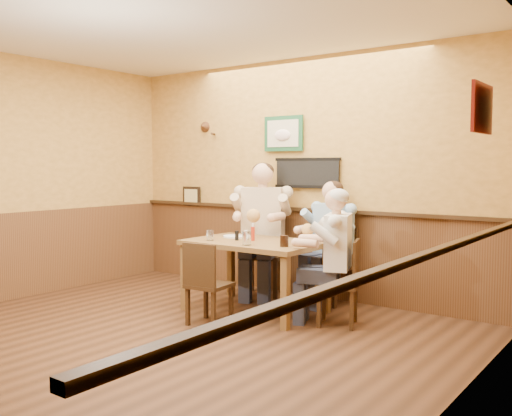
{
  "coord_description": "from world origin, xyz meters",
  "views": [
    {
      "loc": [
        3.61,
        -3.27,
        1.54
      ],
      "look_at": [
        0.13,
        1.45,
        1.1
      ],
      "focal_mm": 40.0,
      "sensor_mm": 36.0,
      "label": 1
    }
  ],
  "objects_px": {
    "diner_white_elder": "(338,264)",
    "salt_shaker": "(246,235)",
    "chair_back_right": "(333,265)",
    "chair_near_side": "(209,283)",
    "dining_table": "(255,249)",
    "diner_blue_polo": "(333,249)",
    "pepper_shaker": "(237,236)",
    "cola_tumbler": "(284,241)",
    "chair_back_left": "(263,254)",
    "chair_right_end": "(338,283)",
    "water_glass_mid": "(247,238)",
    "water_glass_left": "(210,235)",
    "diner_tan_shirt": "(263,236)",
    "hot_sauce_bottle": "(253,233)"
  },
  "relations": [
    {
      "from": "chair_back_left",
      "to": "chair_right_end",
      "type": "relative_size",
      "value": 1.19
    },
    {
      "from": "water_glass_left",
      "to": "cola_tumbler",
      "type": "relative_size",
      "value": 0.99
    },
    {
      "from": "chair_back_right",
      "to": "salt_shaker",
      "type": "relative_size",
      "value": 8.92
    },
    {
      "from": "diner_blue_polo",
      "to": "diner_tan_shirt",
      "type": "bearing_deg",
      "value": -160.2
    },
    {
      "from": "dining_table",
      "to": "chair_near_side",
      "type": "bearing_deg",
      "value": -96.07
    },
    {
      "from": "diner_blue_polo",
      "to": "chair_right_end",
      "type": "bearing_deg",
      "value": -46.48
    },
    {
      "from": "chair_near_side",
      "to": "salt_shaker",
      "type": "height_order",
      "value": "salt_shaker"
    },
    {
      "from": "water_glass_mid",
      "to": "cola_tumbler",
      "type": "relative_size",
      "value": 1.2
    },
    {
      "from": "diner_tan_shirt",
      "to": "chair_back_left",
      "type": "bearing_deg",
      "value": 0.0
    },
    {
      "from": "pepper_shaker",
      "to": "salt_shaker",
      "type": "bearing_deg",
      "value": 76.84
    },
    {
      "from": "diner_white_elder",
      "to": "water_glass_left",
      "type": "xyz_separation_m",
      "value": [
        -1.35,
        -0.31,
        0.21
      ]
    },
    {
      "from": "chair_back_left",
      "to": "diner_tan_shirt",
      "type": "bearing_deg",
      "value": 0.0
    },
    {
      "from": "pepper_shaker",
      "to": "water_glass_mid",
      "type": "bearing_deg",
      "value": -36.3
    },
    {
      "from": "cola_tumbler",
      "to": "water_glass_mid",
      "type": "bearing_deg",
      "value": -161.28
    },
    {
      "from": "chair_back_left",
      "to": "water_glass_mid",
      "type": "distance_m",
      "value": 1.15
    },
    {
      "from": "chair_near_side",
      "to": "water_glass_left",
      "type": "height_order",
      "value": "water_glass_left"
    },
    {
      "from": "chair_right_end",
      "to": "diner_blue_polo",
      "type": "bearing_deg",
      "value": -168.6
    },
    {
      "from": "salt_shaker",
      "to": "diner_blue_polo",
      "type": "bearing_deg",
      "value": 50.05
    },
    {
      "from": "chair_right_end",
      "to": "salt_shaker",
      "type": "bearing_deg",
      "value": -109.23
    },
    {
      "from": "water_glass_mid",
      "to": "chair_right_end",
      "type": "bearing_deg",
      "value": 23.5
    },
    {
      "from": "chair_back_left",
      "to": "diner_tan_shirt",
      "type": "height_order",
      "value": "diner_tan_shirt"
    },
    {
      "from": "dining_table",
      "to": "salt_shaker",
      "type": "bearing_deg",
      "value": 166.44
    },
    {
      "from": "diner_blue_polo",
      "to": "salt_shaker",
      "type": "distance_m",
      "value": 1.01
    },
    {
      "from": "chair_right_end",
      "to": "pepper_shaker",
      "type": "height_order",
      "value": "pepper_shaker"
    },
    {
      "from": "chair_back_right",
      "to": "salt_shaker",
      "type": "height_order",
      "value": "chair_back_right"
    },
    {
      "from": "chair_back_right",
      "to": "chair_near_side",
      "type": "height_order",
      "value": "chair_back_right"
    },
    {
      "from": "diner_blue_polo",
      "to": "pepper_shaker",
      "type": "height_order",
      "value": "diner_blue_polo"
    },
    {
      "from": "chair_right_end",
      "to": "diner_tan_shirt",
      "type": "bearing_deg",
      "value": -135.32
    },
    {
      "from": "cola_tumbler",
      "to": "chair_back_right",
      "type": "bearing_deg",
      "value": 89.75
    },
    {
      "from": "chair_back_left",
      "to": "dining_table",
      "type": "bearing_deg",
      "value": -83.36
    },
    {
      "from": "diner_white_elder",
      "to": "pepper_shaker",
      "type": "xyz_separation_m",
      "value": [
        -1.12,
        -0.14,
        0.21
      ]
    },
    {
      "from": "dining_table",
      "to": "diner_tan_shirt",
      "type": "bearing_deg",
      "value": 119.28
    },
    {
      "from": "dining_table",
      "to": "hot_sauce_bottle",
      "type": "distance_m",
      "value": 0.18
    },
    {
      "from": "water_glass_left",
      "to": "hot_sauce_bottle",
      "type": "xyz_separation_m",
      "value": [
        0.38,
        0.25,
        0.03
      ]
    },
    {
      "from": "chair_near_side",
      "to": "pepper_shaker",
      "type": "relative_size",
      "value": 7.99
    },
    {
      "from": "chair_back_left",
      "to": "chair_back_right",
      "type": "xyz_separation_m",
      "value": [
        0.87,
        0.12,
        -0.06
      ]
    },
    {
      "from": "chair_back_right",
      "to": "chair_near_side",
      "type": "xyz_separation_m",
      "value": [
        -0.56,
        -1.45,
        -0.03
      ]
    },
    {
      "from": "diner_blue_polo",
      "to": "salt_shaker",
      "type": "bearing_deg",
      "value": -118.11
    },
    {
      "from": "dining_table",
      "to": "salt_shaker",
      "type": "relative_size",
      "value": 14.54
    },
    {
      "from": "diner_blue_polo",
      "to": "diner_white_elder",
      "type": "bearing_deg",
      "value": -46.48
    },
    {
      "from": "chair_back_right",
      "to": "chair_back_left",
      "type": "bearing_deg",
      "value": -160.2
    },
    {
      "from": "chair_back_left",
      "to": "chair_right_end",
      "type": "xyz_separation_m",
      "value": [
        1.33,
        -0.62,
        -0.08
      ]
    },
    {
      "from": "cola_tumbler",
      "to": "water_glass_left",
      "type": "bearing_deg",
      "value": -175.18
    },
    {
      "from": "diner_blue_polo",
      "to": "diner_white_elder",
      "type": "distance_m",
      "value": 0.87
    },
    {
      "from": "diner_white_elder",
      "to": "salt_shaker",
      "type": "height_order",
      "value": "diner_white_elder"
    },
    {
      "from": "chair_back_right",
      "to": "pepper_shaker",
      "type": "bearing_deg",
      "value": -115.22
    },
    {
      "from": "chair_near_side",
      "to": "pepper_shaker",
      "type": "distance_m",
      "value": 0.7
    },
    {
      "from": "chair_near_side",
      "to": "diner_tan_shirt",
      "type": "height_order",
      "value": "diner_tan_shirt"
    },
    {
      "from": "water_glass_mid",
      "to": "hot_sauce_bottle",
      "type": "height_order",
      "value": "hot_sauce_bottle"
    },
    {
      "from": "salt_shaker",
      "to": "pepper_shaker",
      "type": "distance_m",
      "value": 0.12
    }
  ]
}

